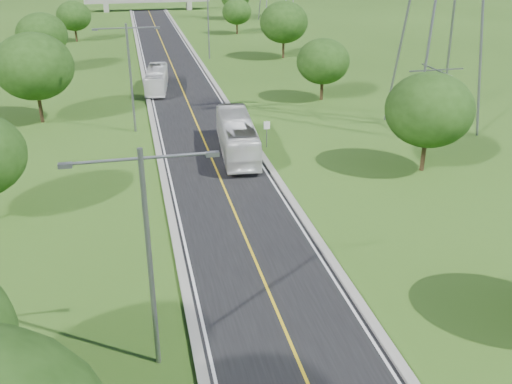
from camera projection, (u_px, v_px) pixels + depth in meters
The scene contains 18 objects.
ground at pixel (182, 90), 68.97m from camera, with size 260.00×260.00×0.00m, color #2D4D15.
road at pixel (177, 78), 74.29m from camera, with size 8.00×150.00×0.06m, color black.
curb_left at pixel (144, 79), 73.41m from camera, with size 0.50×150.00×0.22m, color gray.
curb_right at pixel (210, 76), 75.10m from camera, with size 0.50×150.00×0.22m, color gray.
speed_limit_sign at pixel (267, 130), 49.78m from camera, with size 0.55×0.09×2.40m.
overpass at pixel (148, 0), 139.06m from camera, with size 30.00×3.00×3.20m.
streetlight_near_left at pixel (148, 244), 22.67m from camera, with size 5.90×0.25×10.00m.
streetlight_mid_left at pixel (130, 69), 51.99m from camera, with size 5.90×0.25×10.00m.
streetlight_far_right at pixel (208, 18), 83.71m from camera, with size 5.90×0.25×10.00m.
tree_lc at pixel (34, 66), 54.79m from camera, with size 7.56×7.56×8.79m.
tree_ld at pixel (42, 35), 75.97m from camera, with size 6.72×6.72×7.82m.
tree_le at pixel (74, 16), 98.05m from camera, with size 5.88×5.88×6.84m.
tree_rb at pixel (429, 110), 43.46m from camera, with size 6.72×6.72×7.82m.
tree_rc at pixel (323, 61), 63.06m from camera, with size 5.88×5.88×6.84m.
tree_rd at pixel (284, 22), 84.40m from camera, with size 7.14×7.14×8.30m.
tree_re at pixel (237, 12), 105.74m from camera, with size 5.46×5.46×6.35m.
bus_outbound at pixel (237, 136), 48.09m from camera, with size 2.66×11.37×3.17m, color silver.
bus_inbound at pixel (157, 79), 67.95m from camera, with size 2.23×9.54×2.66m, color white.
Camera 1 is at (-6.14, -8.24, 17.20)m, focal length 40.00 mm.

